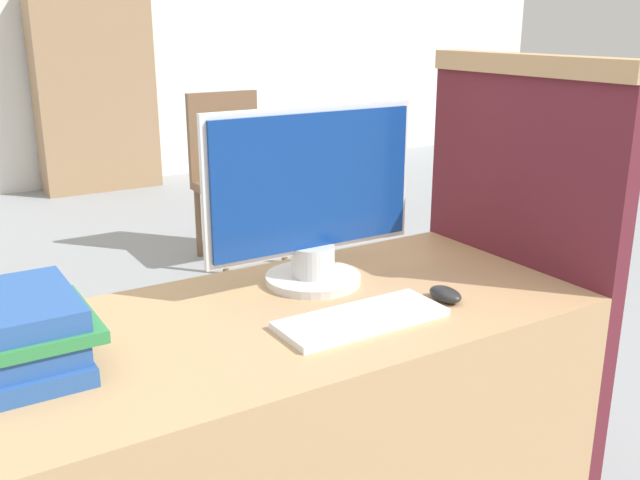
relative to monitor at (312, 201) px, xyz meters
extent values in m
cube|color=tan|center=(-0.16, -0.13, -0.59)|extent=(1.37, 0.63, 0.77)
cube|color=#5B1E28|center=(0.55, -0.13, -0.35)|extent=(0.05, 0.64, 1.25)
cube|color=tan|center=(0.55, -0.13, 0.30)|extent=(0.07, 0.64, 0.05)
cylinder|color=silver|center=(0.00, 0.00, -0.19)|extent=(0.23, 0.23, 0.02)
cylinder|color=silver|center=(0.00, 0.00, -0.15)|extent=(0.10, 0.10, 0.07)
cube|color=silver|center=(0.00, 0.00, 0.05)|extent=(0.54, 0.01, 0.34)
cube|color=navy|center=(0.00, 0.00, 0.05)|extent=(0.52, 0.02, 0.31)
cube|color=white|center=(-0.04, -0.26, -0.19)|extent=(0.36, 0.14, 0.02)
ellipsoid|color=#262626|center=(0.19, -0.26, -0.19)|extent=(0.05, 0.09, 0.03)
cube|color=#285199|center=(-0.67, -0.11, -0.18)|extent=(0.19, 0.28, 0.03)
cube|color=#285199|center=(-0.66, -0.11, -0.15)|extent=(0.16, 0.24, 0.04)
cube|color=#2D7F42|center=(-0.65, -0.11, -0.12)|extent=(0.20, 0.26, 0.02)
cube|color=#285199|center=(-0.65, -0.09, -0.09)|extent=(0.16, 0.27, 0.04)
cylinder|color=brown|center=(0.71, 2.14, -0.77)|extent=(0.04, 0.04, 0.42)
cylinder|color=brown|center=(1.09, 2.14, -0.77)|extent=(0.04, 0.04, 0.42)
cylinder|color=brown|center=(0.71, 2.52, -0.77)|extent=(0.04, 0.04, 0.42)
cylinder|color=brown|center=(1.09, 2.52, -0.77)|extent=(0.04, 0.04, 0.42)
cube|color=brown|center=(0.90, 2.33, -0.53)|extent=(0.44, 0.44, 0.05)
cube|color=brown|center=(0.90, 2.53, -0.25)|extent=(0.44, 0.04, 0.51)
cube|color=#9E7A56|center=(0.71, 4.67, -0.16)|extent=(0.94, 0.32, 1.63)
camera|label=1|loc=(-0.83, -1.38, 0.40)|focal=40.00mm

